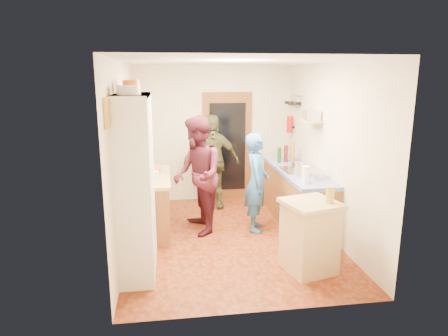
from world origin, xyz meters
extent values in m
cube|color=brown|center=(0.00, 0.00, -0.01)|extent=(3.00, 4.00, 0.02)
cube|color=silver|center=(0.00, 0.00, 2.61)|extent=(3.00, 4.00, 0.02)
cube|color=silver|center=(0.00, 2.01, 1.30)|extent=(3.00, 0.02, 2.60)
cube|color=silver|center=(0.00, -2.01, 1.30)|extent=(3.00, 0.02, 2.60)
cube|color=silver|center=(-1.51, 0.00, 1.30)|extent=(0.02, 4.00, 2.60)
cube|color=silver|center=(1.51, 0.00, 1.30)|extent=(0.02, 4.00, 2.60)
cube|color=brown|center=(0.25, 1.97, 1.05)|extent=(0.95, 0.06, 2.10)
cube|color=black|center=(0.25, 1.94, 1.05)|extent=(0.70, 0.02, 1.70)
cube|color=silver|center=(-1.30, -0.80, 1.10)|extent=(0.40, 1.20, 2.20)
cube|color=silver|center=(-1.30, -0.80, 2.18)|extent=(0.40, 1.14, 0.04)
cylinder|color=white|center=(-1.30, -1.11, 2.25)|extent=(0.25, 0.25, 0.11)
cylinder|color=orange|center=(-1.30, -0.78, 2.28)|extent=(0.19, 0.19, 0.16)
cylinder|color=orange|center=(-1.30, -0.48, 2.28)|extent=(0.18, 0.18, 0.16)
cube|color=brown|center=(-1.20, 0.45, 0.42)|extent=(0.60, 1.40, 0.85)
cube|color=tan|center=(-1.20, 0.45, 0.88)|extent=(0.64, 1.44, 0.05)
cube|color=white|center=(-1.15, 0.04, 0.98)|extent=(0.23, 0.16, 0.16)
cylinder|color=white|center=(-1.25, 0.24, 0.99)|extent=(0.17, 0.17, 0.18)
cylinder|color=orange|center=(-1.12, 0.56, 0.94)|extent=(0.24, 0.24, 0.09)
cube|color=tan|center=(-1.18, 0.99, 0.91)|extent=(0.32, 0.25, 0.02)
cube|color=brown|center=(1.20, 0.50, 0.42)|extent=(0.60, 2.20, 0.84)
cube|color=#010DA1|center=(1.20, 0.50, 0.87)|extent=(0.62, 2.22, 0.06)
cube|color=silver|center=(1.20, 0.35, 0.92)|extent=(0.55, 0.58, 0.04)
cylinder|color=silver|center=(1.15, 0.39, 1.00)|extent=(0.18, 0.18, 0.11)
cylinder|color=#143F14|center=(1.05, 1.09, 1.03)|extent=(0.07, 0.07, 0.27)
cylinder|color=#591419|center=(1.18, 1.12, 1.05)|extent=(0.08, 0.08, 0.30)
cylinder|color=olive|center=(1.31, 1.16, 1.06)|extent=(0.09, 0.09, 0.33)
cylinder|color=white|center=(1.05, -0.29, 1.02)|extent=(0.14, 0.14, 0.24)
cylinder|color=silver|center=(1.30, -0.09, 0.95)|extent=(0.31, 0.31, 0.10)
cube|color=tan|center=(0.81, -1.18, 0.43)|extent=(0.67, 0.67, 0.86)
cube|color=tan|center=(0.81, -1.18, 0.89)|extent=(0.76, 0.76, 0.05)
cube|color=white|center=(0.75, -1.15, 0.90)|extent=(0.41, 0.36, 0.02)
cylinder|color=#AD9E2D|center=(1.02, -1.25, 1.01)|extent=(0.12, 0.12, 0.20)
cylinder|color=silver|center=(1.46, 1.52, 2.05)|extent=(0.02, 0.65, 0.02)
cylinder|color=black|center=(1.40, 1.35, 1.92)|extent=(0.18, 0.18, 0.05)
cylinder|color=black|center=(1.40, 1.55, 1.90)|extent=(0.16, 0.16, 0.05)
cylinder|color=black|center=(1.40, 1.75, 1.91)|extent=(0.17, 0.17, 0.05)
cube|color=tan|center=(1.37, 0.45, 1.70)|extent=(0.26, 0.42, 0.03)
cube|color=silver|center=(1.37, 0.45, 1.79)|extent=(0.25, 0.32, 0.15)
cube|color=black|center=(1.47, 1.70, 1.45)|extent=(0.06, 0.10, 0.04)
cylinder|color=red|center=(1.41, 1.70, 1.50)|extent=(0.11, 0.11, 0.32)
cube|color=gold|center=(-1.48, -1.55, 2.05)|extent=(0.03, 0.25, 0.30)
imported|color=#2C5FA4|center=(0.48, 0.23, 0.78)|extent=(0.49, 0.64, 1.56)
imported|color=#441624|center=(-0.44, 0.34, 0.91)|extent=(0.81, 0.98, 1.83)
imported|color=#3F4026|center=(-0.10, 1.47, 0.87)|extent=(1.02, 0.44, 1.73)
camera|label=1|loc=(-0.90, -5.62, 2.41)|focal=32.00mm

